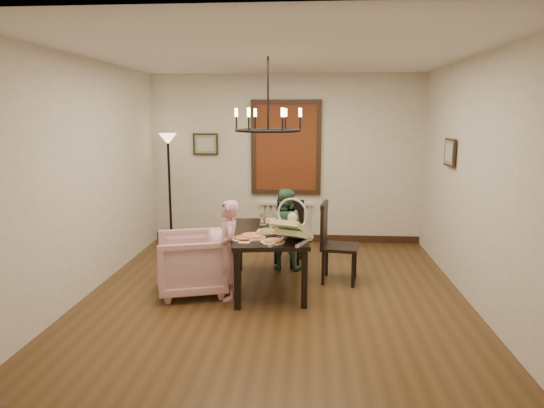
# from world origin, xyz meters

# --- Properties ---
(room_shell) EXTENTS (4.51, 5.00, 2.81)m
(room_shell) POSITION_xyz_m (0.00, 0.37, 1.40)
(room_shell) COLOR #51371B
(room_shell) RESTS_ON ground
(dining_table) EXTENTS (1.05, 1.63, 0.72)m
(dining_table) POSITION_xyz_m (-0.11, 0.23, 0.63)
(dining_table) COLOR black
(dining_table) RESTS_ON room_shell
(chair_far) EXTENTS (0.44, 0.44, 0.91)m
(chair_far) POSITION_xyz_m (0.10, 1.29, 0.45)
(chair_far) COLOR black
(chair_far) RESTS_ON room_shell
(chair_right) EXTENTS (0.52, 0.52, 1.04)m
(chair_right) POSITION_xyz_m (0.79, 0.49, 0.52)
(chair_right) COLOR black
(chair_right) RESTS_ON room_shell
(armchair) EXTENTS (1.00, 0.98, 0.74)m
(armchair) POSITION_xyz_m (-1.02, -0.05, 0.37)
(armchair) COLOR beige
(armchair) RESTS_ON room_shell
(elderly_woman) EXTENTS (0.30, 0.40, 0.97)m
(elderly_woman) POSITION_xyz_m (-0.54, -0.20, 0.49)
(elderly_woman) COLOR #D496A0
(elderly_woman) RESTS_ON room_shell
(seated_man) EXTENTS (0.52, 0.44, 0.94)m
(seated_man) POSITION_xyz_m (0.05, 1.00, 0.47)
(seated_man) COLOR #3E694F
(seated_man) RESTS_ON room_shell
(baby_bouncer) EXTENTS (0.55, 0.63, 0.35)m
(baby_bouncer) POSITION_xyz_m (0.21, -0.30, 0.89)
(baby_bouncer) COLOR beige
(baby_bouncer) RESTS_ON dining_table
(salad_bowl) EXTENTS (0.29, 0.29, 0.07)m
(salad_bowl) POSITION_xyz_m (-0.10, -0.01, 0.75)
(salad_bowl) COLOR white
(salad_bowl) RESTS_ON dining_table
(pizza_platter) EXTENTS (0.31, 0.31, 0.04)m
(pizza_platter) POSITION_xyz_m (-0.26, -0.13, 0.74)
(pizza_platter) COLOR tan
(pizza_platter) RESTS_ON dining_table
(drinking_glass) EXTENTS (0.07, 0.07, 0.14)m
(drinking_glass) POSITION_xyz_m (0.03, 0.26, 0.79)
(drinking_glass) COLOR silver
(drinking_glass) RESTS_ON dining_table
(window_blinds) EXTENTS (1.00, 0.03, 1.40)m
(window_blinds) POSITION_xyz_m (0.00, 2.46, 1.60)
(window_blinds) COLOR maroon
(window_blinds) RESTS_ON room_shell
(radiator) EXTENTS (0.92, 0.12, 0.62)m
(radiator) POSITION_xyz_m (0.00, 2.48, 0.35)
(radiator) COLOR silver
(radiator) RESTS_ON room_shell
(picture_back) EXTENTS (0.42, 0.03, 0.36)m
(picture_back) POSITION_xyz_m (-1.35, 2.47, 1.65)
(picture_back) COLOR black
(picture_back) RESTS_ON room_shell
(picture_right) EXTENTS (0.03, 0.42, 0.36)m
(picture_right) POSITION_xyz_m (2.21, 0.90, 1.65)
(picture_right) COLOR black
(picture_right) RESTS_ON room_shell
(floor_lamp) EXTENTS (0.30, 0.30, 1.80)m
(floor_lamp) POSITION_xyz_m (-1.90, 2.15, 0.90)
(floor_lamp) COLOR black
(floor_lamp) RESTS_ON room_shell
(chandelier) EXTENTS (0.80, 0.80, 0.04)m
(chandelier) POSITION_xyz_m (-0.11, 0.23, 1.95)
(chandelier) COLOR black
(chandelier) RESTS_ON room_shell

